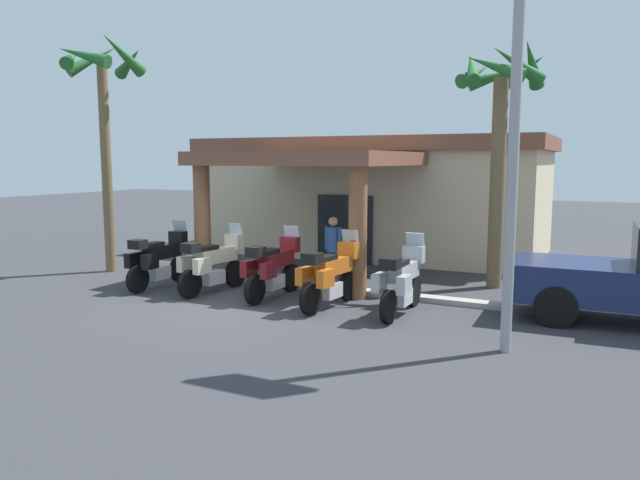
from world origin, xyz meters
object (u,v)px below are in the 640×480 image
Objects in this scene: motorcycle_maroon at (273,268)px; roadside_sign at (517,63)px; motel_building at (375,194)px; palm_tree_roadside at (102,94)px; pedestrian at (333,246)px; motorcycle_black at (158,260)px; motorcycle_silver at (401,281)px; motorcycle_orange at (330,275)px; motorcycle_cream at (212,264)px; palm_tree_near_portico at (500,110)px.

roadside_sign reaches higher than motorcycle_maroon.
motel_building is 9.26m from palm_tree_roadside.
motel_building is at bearing 27.66° from pedestrian.
motel_building reaches higher than motorcycle_maroon.
motel_building is at bearing -19.15° from motorcycle_black.
pedestrian is at bearing -79.78° from motel_building.
roadside_sign is (2.35, -1.52, 3.97)m from motorcycle_silver.
motorcycle_orange is at bearing -139.74° from pedestrian.
motorcycle_cream is 0.34× the size of palm_tree_roadside.
palm_tree_roadside is 0.93× the size of roadside_sign.
palm_tree_roadside reaches higher than motel_building.
palm_tree_roadside is at bearing 84.33° from motorcycle_silver.
motorcycle_orange is at bearing -7.57° from palm_tree_roadside.
motorcycle_cream is 3.04m from pedestrian.
motorcycle_maroon is at bearing -87.19° from motel_building.
pedestrian reaches higher than motorcycle_silver.
motorcycle_cream and motorcycle_maroon have the same top height.
motorcycle_black is 1.00× the size of motorcycle_cream.
motorcycle_silver is (1.58, 0.10, 0.00)m from motorcycle_orange.
roadside_sign is at bearing -109.61° from pedestrian.
motorcycle_maroon is 0.34× the size of palm_tree_roadside.
motorcycle_silver is 0.34× the size of palm_tree_roadside.
motel_building is at bearing 122.76° from roadside_sign.
motorcycle_silver is (3.15, -0.14, 0.00)m from motorcycle_maroon.
motorcycle_black is 6.31m from motorcycle_silver.
motorcycle_orange is at bearing -97.68° from motorcycle_maroon.
motorcycle_black is 1.27× the size of pedestrian.
pedestrian is at bearing -156.68° from palm_tree_near_portico.
palm_tree_roadside reaches higher than palm_tree_near_portico.
motorcycle_orange is at bearing -83.92° from motorcycle_cream.
motorcycle_silver is 10.03m from palm_tree_roadside.
palm_tree_roadside reaches higher than motorcycle_orange.
motorcycle_orange is 1.58m from motorcycle_silver.
motorcycle_maroon is at bearing 177.39° from pedestrian.
palm_tree_near_portico is (4.85, -4.24, 2.36)m from motel_building.
motorcycle_black is at bearing 96.30° from motorcycle_maroon.
roadside_sign is at bearing -103.94° from motorcycle_orange.
motorcycle_maroon is (3.15, 0.29, 0.00)m from motorcycle_black.
motorcycle_silver is at bearing -108.11° from palm_tree_near_portico.
motel_building is 8.31m from motorcycle_orange.
pedestrian reaches higher than motorcycle_cream.
motorcycle_maroon is 6.98m from roadside_sign.
palm_tree_roadside reaches higher than motorcycle_cream.
motorcycle_silver is at bearing -82.36° from motorcycle_cream.
motel_building is at bearing -0.48° from motorcycle_cream.
motorcycle_orange is at bearing -76.26° from motel_building.
palm_tree_roadside is at bearing 68.23° from motorcycle_black.
motorcycle_black is 1.00× the size of motorcycle_orange.
pedestrian is at bearing 9.72° from palm_tree_roadside.
motorcycle_silver is at bearing -89.58° from motorcycle_black.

